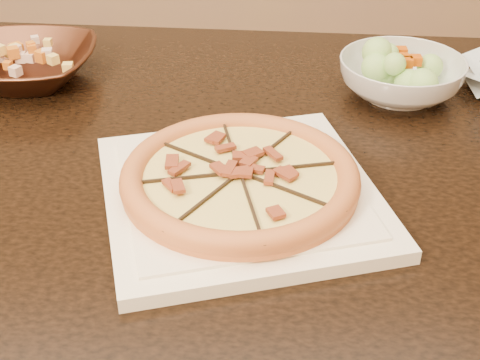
{
  "coord_description": "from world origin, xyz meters",
  "views": [
    {
      "loc": [
        0.15,
        -0.92,
        1.23
      ],
      "look_at": [
        0.13,
        -0.25,
        0.78
      ],
      "focal_mm": 50.0,
      "sensor_mm": 36.0,
      "label": 1
    }
  ],
  "objects": [
    {
      "name": "dining_table",
      "position": [
        0.03,
        -0.11,
        0.64
      ],
      "size": [
        1.41,
        0.96,
        0.75
      ],
      "color": "black",
      "rests_on": "floor"
    },
    {
      "name": "bronze_bowl",
      "position": [
        -0.22,
        0.09,
        0.78
      ],
      "size": [
        0.24,
        0.24,
        0.06
      ],
      "primitive_type": "imported",
      "rotation": [
        0.0,
        0.0,
        -0.04
      ],
      "color": "#4B2819",
      "rests_on": "dining_table"
    },
    {
      "name": "salad",
      "position": [
        0.38,
        0.05,
        0.83
      ],
      "size": [
        0.08,
        0.1,
        0.04
      ],
      "color": "#A6CC72",
      "rests_on": "salad_bowl"
    },
    {
      "name": "mixed_dish",
      "position": [
        -0.23,
        0.09,
        0.82
      ],
      "size": [
        0.11,
        0.12,
        0.03
      ],
      "color": "beige",
      "rests_on": "bronze_bowl"
    },
    {
      "name": "salad_bowl",
      "position": [
        0.38,
        0.05,
        0.78
      ],
      "size": [
        0.25,
        0.25,
        0.06
      ],
      "primitive_type": "imported",
      "rotation": [
        0.0,
        0.0,
        -0.32
      ],
      "color": "silver",
      "rests_on": "dining_table"
    },
    {
      "name": "plate",
      "position": [
        0.13,
        -0.25,
        0.76
      ],
      "size": [
        0.39,
        0.39,
        0.02
      ],
      "color": "white",
      "rests_on": "dining_table"
    },
    {
      "name": "pizza",
      "position": [
        0.13,
        -0.25,
        0.78
      ],
      "size": [
        0.29,
        0.29,
        0.03
      ],
      "color": "#C46826",
      "rests_on": "plate"
    }
  ]
}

